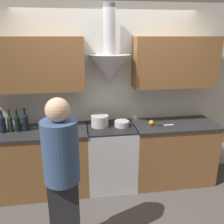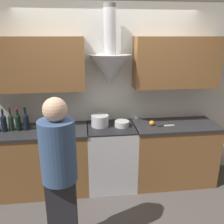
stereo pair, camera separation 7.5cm
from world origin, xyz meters
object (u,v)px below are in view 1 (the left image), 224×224
person_foreground_left (62,173)px  stove_range (111,156)px  wine_bottle_2 (3,123)px  orange_fruit (151,123)px  wine_bottle_4 (17,122)px  stock_pot (100,121)px  wine_bottle_3 (10,122)px  wine_bottle_5 (25,121)px  mixing_bowl (122,124)px

person_foreground_left → stove_range: bearing=60.3°
person_foreground_left → wine_bottle_2: bearing=126.9°
wine_bottle_2 → orange_fruit: wine_bottle_2 is taller
wine_bottle_4 → stock_pot: 1.10m
wine_bottle_3 → wine_bottle_4: size_ratio=1.06×
wine_bottle_5 → person_foreground_left: 1.25m
stock_pot → mixing_bowl: 0.31m
stove_range → mixing_bowl: 0.53m
orange_fruit → mixing_bowl: bearing=177.7°
wine_bottle_2 → mixing_bowl: 1.59m
wine_bottle_2 → stock_pot: 1.29m
stock_pot → mixing_bowl: bearing=-9.9°
stock_pot → person_foreground_left: 1.23m
stove_range → wine_bottle_2: size_ratio=2.98×
wine_bottle_4 → wine_bottle_3: bearing=176.1°
wine_bottle_5 → orange_fruit: size_ratio=4.27×
wine_bottle_2 → stock_pot: wine_bottle_2 is taller
stove_range → person_foreground_left: size_ratio=0.57×
mixing_bowl → person_foreground_left: size_ratio=0.12×
stock_pot → orange_fruit: bearing=-5.5°
stock_pot → wine_bottle_4: bearing=-178.4°
wine_bottle_2 → stock_pot: size_ratio=1.28×
wine_bottle_4 → wine_bottle_5: (0.10, 0.01, 0.00)m
wine_bottle_4 → wine_bottle_2: bearing=-175.6°
wine_bottle_4 → mixing_bowl: wine_bottle_4 is taller
mixing_bowl → wine_bottle_4: bearing=179.1°
stock_pot → mixing_bowl: size_ratio=1.19×
wine_bottle_4 → wine_bottle_5: wine_bottle_5 is taller
stock_pot → mixing_bowl: (0.31, -0.05, -0.04)m
stove_range → wine_bottle_5: wine_bottle_5 is taller
stock_pot → stove_range: bearing=-17.6°
wine_bottle_3 → mixing_bowl: 1.51m
mixing_bowl → person_foreground_left: (-0.77, -1.08, -0.06)m
stove_range → wine_bottle_3: wine_bottle_3 is taller
mixing_bowl → orange_fruit: bearing=-2.3°
wine_bottle_3 → person_foreground_left: (0.73, -1.11, -0.15)m
wine_bottle_3 → orange_fruit: bearing=-1.4°
wine_bottle_4 → person_foreground_left: (0.63, -1.10, -0.14)m
wine_bottle_2 → mixing_bowl: bearing=-0.3°
wine_bottle_5 → stove_range: bearing=-1.4°
wine_bottle_4 → stock_pot: size_ratio=1.28×
wine_bottle_4 → person_foreground_left: bearing=-60.1°
wine_bottle_2 → person_foreground_left: (0.82, -1.09, -0.15)m
wine_bottle_3 → wine_bottle_5: wine_bottle_3 is taller
mixing_bowl → stove_range: bearing=178.2°
wine_bottle_5 → stock_pot: bearing=1.2°
wine_bottle_2 → stove_range: bearing=-0.1°
wine_bottle_4 → stock_pot: wine_bottle_4 is taller
wine_bottle_5 → stock_pot: (1.00, 0.02, -0.05)m
stove_range → orange_fruit: 0.77m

